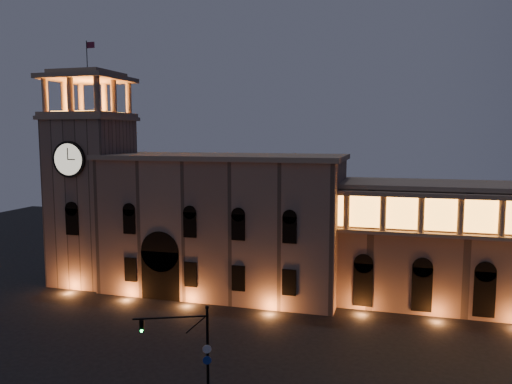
# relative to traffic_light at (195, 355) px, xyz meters

# --- Properties ---
(ground) EXTENTS (160.00, 160.00, 0.00)m
(ground) POSITION_rel_traffic_light_xyz_m (-5.45, 5.38, -4.06)
(ground) COLOR black
(ground) RESTS_ON ground
(government_building) EXTENTS (30.80, 12.80, 17.60)m
(government_building) POSITION_rel_traffic_light_xyz_m (-7.53, 27.31, 4.71)
(government_building) COLOR #8D6E5C
(government_building) RESTS_ON ground
(clock_tower) EXTENTS (9.80, 9.80, 32.40)m
(clock_tower) POSITION_rel_traffic_light_xyz_m (-25.95, 26.35, 8.44)
(clock_tower) COLOR #8D6E5C
(clock_tower) RESTS_ON ground
(colonnade_wing) EXTENTS (40.60, 11.50, 14.50)m
(colonnade_wing) POSITION_rel_traffic_light_xyz_m (26.55, 29.30, 3.28)
(colonnade_wing) COLOR #876956
(colonnade_wing) RESTS_ON ground
(traffic_light) EXTENTS (5.26, 2.41, 7.72)m
(traffic_light) POSITION_rel_traffic_light_xyz_m (0.00, 0.00, 0.00)
(traffic_light) COLOR black
(traffic_light) RESTS_ON ground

